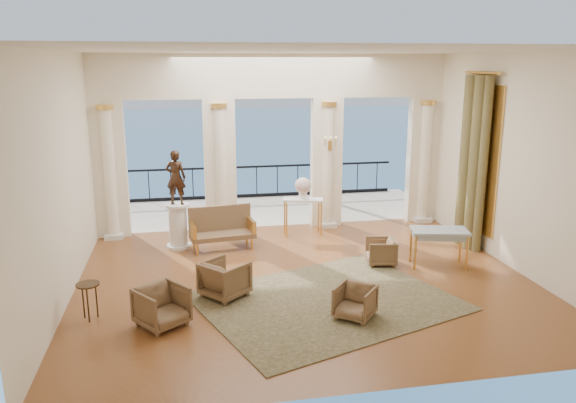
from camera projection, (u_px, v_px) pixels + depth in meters
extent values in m
plane|color=#522D16|center=(305.00, 281.00, 11.31)|extent=(9.00, 9.00, 0.00)
plane|color=white|center=(376.00, 231.00, 6.95)|extent=(9.00, 0.00, 9.00)
plane|color=white|center=(59.00, 180.00, 9.96)|extent=(0.00, 8.00, 8.00)
plane|color=white|center=(519.00, 164.00, 11.58)|extent=(0.00, 8.00, 8.00)
plane|color=white|center=(307.00, 50.00, 10.22)|extent=(9.00, 9.00, 0.00)
cube|color=#F5E5CB|center=(274.00, 76.00, 14.02)|extent=(9.00, 0.30, 1.10)
cube|color=#F5E5CB|center=(110.00, 170.00, 13.83)|extent=(0.80, 0.30, 3.40)
cylinder|color=#F5E5CB|center=(110.00, 175.00, 13.68)|extent=(0.28, 0.28, 3.20)
cylinder|color=gold|center=(104.00, 107.00, 13.28)|extent=(0.40, 0.40, 0.12)
cube|color=silver|center=(114.00, 236.00, 14.06)|extent=(0.45, 0.45, 0.12)
cube|color=#F5E5CB|center=(220.00, 166.00, 14.32)|extent=(0.80, 0.30, 3.40)
cylinder|color=#F5E5CB|center=(221.00, 171.00, 14.17)|extent=(0.28, 0.28, 3.20)
cylinder|color=gold|center=(219.00, 105.00, 13.77)|extent=(0.40, 0.40, 0.12)
cube|color=silver|center=(222.00, 230.00, 14.54)|extent=(0.45, 0.45, 0.12)
cube|color=#F5E5CB|center=(326.00, 163.00, 14.82)|extent=(0.80, 0.30, 3.40)
cylinder|color=#F5E5CB|center=(328.00, 168.00, 14.67)|extent=(0.28, 0.28, 3.20)
cylinder|color=gold|center=(329.00, 104.00, 14.27)|extent=(0.40, 0.40, 0.12)
cube|color=silver|center=(327.00, 224.00, 15.05)|extent=(0.45, 0.45, 0.12)
cube|color=#F5E5CB|center=(422.00, 160.00, 15.31)|extent=(0.80, 0.30, 3.40)
cylinder|color=#F5E5CB|center=(425.00, 164.00, 15.16)|extent=(0.28, 0.28, 3.20)
cylinder|color=gold|center=(428.00, 103.00, 14.76)|extent=(0.40, 0.40, 0.12)
cube|color=silver|center=(421.00, 219.00, 15.53)|extent=(0.45, 0.45, 0.12)
cube|color=#AB9F8C|center=(264.00, 211.00, 16.85)|extent=(10.00, 3.60, 0.10)
cube|color=black|center=(256.00, 167.00, 18.12)|extent=(9.00, 0.06, 0.06)
cube|color=black|center=(257.00, 195.00, 18.35)|extent=(9.00, 0.06, 0.10)
cylinder|color=black|center=(257.00, 182.00, 18.24)|extent=(0.03, 0.03, 1.00)
cylinder|color=black|center=(126.00, 187.00, 17.51)|extent=(0.03, 0.03, 1.00)
cylinder|color=black|center=(377.00, 177.00, 18.98)|extent=(0.03, 0.03, 1.00)
cylinder|color=#4C3823|center=(323.00, 134.00, 17.45)|extent=(0.20, 0.20, 4.20)
plane|color=#286492|center=(202.00, 147.00, 69.97)|extent=(160.00, 160.00, 0.00)
cylinder|color=brown|center=(483.00, 167.00, 12.60)|extent=(0.26, 0.26, 4.00)
cylinder|color=brown|center=(471.00, 163.00, 13.02)|extent=(0.32, 0.32, 4.00)
cylinder|color=brown|center=(463.00, 160.00, 13.46)|extent=(0.26, 0.26, 4.00)
cylinder|color=gold|center=(482.00, 73.00, 12.54)|extent=(0.08, 1.40, 0.08)
cube|color=gold|center=(480.00, 159.00, 13.04)|extent=(0.04, 1.60, 3.40)
cube|color=gold|center=(330.00, 146.00, 14.39)|extent=(0.10, 0.04, 0.25)
cylinder|color=gold|center=(325.00, 142.00, 14.27)|extent=(0.02, 0.02, 0.22)
cylinder|color=gold|center=(331.00, 142.00, 14.29)|extent=(0.02, 0.02, 0.22)
cylinder|color=gold|center=(336.00, 142.00, 14.32)|extent=(0.02, 0.02, 0.22)
cube|color=#2C341A|center=(327.00, 301.00, 10.31)|extent=(5.28, 4.69, 0.02)
imported|color=#3F301E|center=(162.00, 305.00, 9.31)|extent=(1.00, 0.99, 0.75)
imported|color=#3F301E|center=(355.00, 300.00, 9.61)|extent=(0.84, 0.84, 0.63)
imported|color=#3F301E|center=(381.00, 250.00, 12.18)|extent=(0.67, 0.70, 0.63)
imported|color=#3F301E|center=(225.00, 277.00, 10.48)|extent=(1.01, 1.02, 0.77)
cube|color=#3F301E|center=(223.00, 236.00, 13.16)|extent=(1.56, 0.80, 0.11)
cube|color=#3F301E|center=(220.00, 218.00, 13.33)|extent=(1.49, 0.28, 0.61)
cube|color=gold|center=(193.00, 230.00, 12.90)|extent=(0.17, 0.61, 0.29)
cube|color=gold|center=(251.00, 225.00, 13.32)|extent=(0.17, 0.61, 0.29)
cylinder|color=gold|center=(198.00, 249.00, 12.78)|extent=(0.06, 0.06, 0.28)
cylinder|color=gold|center=(252.00, 244.00, 13.17)|extent=(0.06, 0.06, 0.28)
cylinder|color=gold|center=(194.00, 243.00, 13.23)|extent=(0.06, 0.06, 0.28)
cylinder|color=gold|center=(247.00, 238.00, 13.62)|extent=(0.06, 0.06, 0.28)
cube|color=#97ADC2|center=(440.00, 231.00, 11.97)|extent=(1.30, 0.90, 0.05)
cylinder|color=gold|center=(415.00, 253.00, 11.83)|extent=(0.05, 0.05, 0.76)
cylinder|color=gold|center=(467.00, 253.00, 11.79)|extent=(0.05, 0.05, 0.76)
cylinder|color=gold|center=(411.00, 245.00, 12.35)|extent=(0.05, 0.05, 0.76)
cylinder|color=gold|center=(460.00, 245.00, 12.31)|extent=(0.05, 0.05, 0.76)
cylinder|color=silver|center=(179.00, 246.00, 13.33)|extent=(0.58, 0.58, 0.08)
cylinder|color=silver|center=(178.00, 226.00, 13.21)|extent=(0.43, 0.43, 0.93)
cylinder|color=silver|center=(177.00, 205.00, 13.08)|extent=(0.54, 0.54, 0.06)
imported|color=#312016|center=(176.00, 177.00, 12.92)|extent=(0.53, 0.42, 1.27)
cube|color=silver|center=(303.00, 200.00, 14.10)|extent=(1.06, 0.62, 0.06)
cylinder|color=gold|center=(285.00, 219.00, 14.11)|extent=(0.05, 0.05, 0.89)
cylinder|color=gold|center=(320.00, 220.00, 14.06)|extent=(0.05, 0.05, 0.89)
cylinder|color=gold|center=(286.00, 216.00, 14.38)|extent=(0.05, 0.05, 0.89)
cylinder|color=gold|center=(320.00, 217.00, 14.33)|extent=(0.05, 0.05, 0.89)
cylinder|color=white|center=(303.00, 194.00, 14.07)|extent=(0.20, 0.20, 0.26)
sphere|color=#D8999B|center=(303.00, 186.00, 14.01)|extent=(0.41, 0.41, 0.41)
cylinder|color=black|center=(88.00, 284.00, 9.48)|extent=(0.40, 0.40, 0.03)
cylinder|color=black|center=(97.00, 300.00, 9.64)|extent=(0.03, 0.03, 0.62)
cylinder|color=black|center=(83.00, 301.00, 9.60)|extent=(0.03, 0.03, 0.62)
cylinder|color=black|center=(88.00, 305.00, 9.44)|extent=(0.03, 0.03, 0.62)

